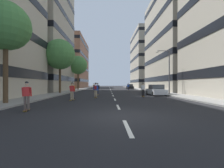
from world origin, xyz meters
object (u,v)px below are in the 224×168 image
Objects in this scene: skater_1 at (98,88)px; skater_3 at (96,89)px; skater_6 at (128,86)px; skater_7 at (143,89)px; streetlamp_right at (167,67)px; skater_5 at (73,89)px; street_tree_far at (60,55)px; skater_2 at (72,90)px; skater_0 at (94,87)px; street_tree_near at (6,26)px; skater_4 at (27,95)px; parked_car_mid at (156,90)px; parked_car_near at (130,87)px; street_tree_mid at (78,65)px.

skater_1 and skater_3 have the same top height.
skater_6 is 1.00× the size of skater_7.
skater_3 is at bearing -155.15° from streetlamp_right.
skater_5 is (-2.36, -5.69, 0.03)m from skater_1.
skater_6 is (6.68, 15.72, 0.00)m from skater_1.
skater_3 is (6.61, -7.90, -5.51)m from street_tree_far.
skater_7 is at bearing -92.21° from skater_6.
skater_2 is at bearing -66.90° from street_tree_far.
skater_1 is 6.16m from skater_5.
skater_0 is at bearing 61.94° from street_tree_far.
skater_3 and skater_6 have the same top height.
street_tree_near is 4.45× the size of skater_4.
skater_6 is at bearing 102.87° from streetlamp_right.
streetlamp_right is 3.65× the size of skater_1.
streetlamp_right reaches higher than parked_car_mid.
skater_4 is 1.00× the size of skater_5.
street_tree_far reaches higher than skater_4.
street_tree_near is at bearing -148.78° from streetlamp_right.
skater_0 is 1.00× the size of skater_2.
skater_5 is at bearing 101.21° from skater_2.
parked_car_near is 27.41m from skater_7.
skater_5 is at bearing 82.29° from skater_4.
skater_3 is 6.04m from skater_7.
parked_car_near is at bearing 20.51° from street_tree_mid.
street_tree_near is 8.01m from skater_5.
skater_0 is 1.00× the size of skater_4.
skater_1 is at bearing -109.08° from parked_car_near.
street_tree_near is 7.39m from skater_2.
parked_car_mid is at bearing -16.11° from street_tree_far.
skater_5 and skater_7 have the same top height.
skater_1 is 7.70m from skater_2.
parked_car_mid is 0.56× the size of street_tree_near.
skater_3 is (-10.20, -4.72, -3.12)m from streetlamp_right.
street_tree_far reaches higher than parked_car_near.
skater_7 is (-0.74, -19.04, 0.00)m from skater_6.
skater_7 reaches higher than parked_car_mid.
skater_0 is at bearing 134.32° from streetlamp_right.
skater_1 is 1.00× the size of skater_3.
skater_4 is (-3.46, -8.33, -0.03)m from skater_3.
skater_2 is at bearing -78.79° from skater_5.
skater_5 is 1.00× the size of skater_7.
skater_2 is 1.00× the size of skater_7.
skater_2 is 5.84m from skater_4.
parked_car_near is at bearing 78.97° from skater_6.
skater_5 is at bearing -92.20° from skater_0.
street_tree_far is 19.07m from skater_6.
skater_1 is (-8.30, -23.99, 0.29)m from parked_car_near.
street_tree_near is 4.45× the size of skater_3.
skater_2 is 1.00× the size of skater_4.
street_tree_mid is 1.39× the size of streetlamp_right.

